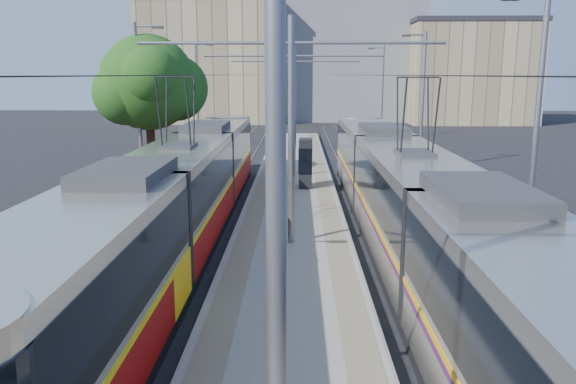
{
  "coord_description": "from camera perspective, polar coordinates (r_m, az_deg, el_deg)",
  "views": [
    {
      "loc": [
        0.21,
        -9.28,
        5.58
      ],
      "look_at": [
        -0.12,
        9.66,
        1.6
      ],
      "focal_mm": 35.0,
      "sensor_mm": 36.0,
      "label": 1
    }
  ],
  "objects": [
    {
      "name": "platform",
      "position": [
        26.84,
        0.54,
        0.19
      ],
      "size": [
        4.0,
        50.0,
        0.3
      ],
      "primitive_type": "cube",
      "color": "gray",
      "rests_on": "ground"
    },
    {
      "name": "tactile_strip_left",
      "position": [
        26.86,
        -2.56,
        0.52
      ],
      "size": [
        0.7,
        50.0,
        0.01
      ],
      "primitive_type": "cube",
      "color": "gray",
      "rests_on": "platform"
    },
    {
      "name": "tactile_strip_right",
      "position": [
        26.84,
        3.63,
        0.5
      ],
      "size": [
        0.7,
        50.0,
        0.01
      ],
      "primitive_type": "cube",
      "color": "gray",
      "rests_on": "platform"
    },
    {
      "name": "rails",
      "position": [
        26.87,
        0.54,
        -0.09
      ],
      "size": [
        8.71,
        70.0,
        0.03
      ],
      "color": "gray",
      "rests_on": "ground"
    },
    {
      "name": "tram_left",
      "position": [
        18.54,
        -10.88,
        -0.41
      ],
      "size": [
        2.43,
        27.65,
        5.5
      ],
      "color": "black",
      "rests_on": "ground"
    },
    {
      "name": "tram_right",
      "position": [
        16.98,
        12.5,
        -1.09
      ],
      "size": [
        2.43,
        30.54,
        5.5
      ],
      "color": "black",
      "rests_on": "ground"
    },
    {
      "name": "catenary",
      "position": [
        23.46,
        0.5,
        9.28
      ],
      "size": [
        9.2,
        70.0,
        7.0
      ],
      "color": "slate",
      "rests_on": "platform"
    },
    {
      "name": "street_lamps",
      "position": [
        30.32,
        0.62,
        9.21
      ],
      "size": [
        15.18,
        38.22,
        8.0
      ],
      "color": "slate",
      "rests_on": "ground"
    },
    {
      "name": "shelter",
      "position": [
        26.6,
        1.79,
        3.07
      ],
      "size": [
        0.69,
        1.08,
        2.33
      ],
      "rotation": [
        0.0,
        0.0,
        -0.04
      ],
      "color": "black",
      "rests_on": "platform"
    },
    {
      "name": "tree",
      "position": [
        29.17,
        -13.33,
        10.59
      ],
      "size": [
        5.19,
        4.79,
        7.53
      ],
      "color": "#382314",
      "rests_on": "ground"
    },
    {
      "name": "building_left",
      "position": [
        70.05,
        -7.57,
        12.97
      ],
      "size": [
        16.32,
        12.24,
        14.1
      ],
      "color": "tan",
      "rests_on": "ground"
    },
    {
      "name": "building_centre",
      "position": [
        73.55,
        5.68,
        13.68
      ],
      "size": [
        18.36,
        14.28,
        15.97
      ],
      "color": "slate",
      "rests_on": "ground"
    },
    {
      "name": "building_right",
      "position": [
        70.13,
        17.76,
        11.53
      ],
      "size": [
        14.28,
        10.2,
        11.69
      ],
      "color": "tan",
      "rests_on": "ground"
    }
  ]
}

